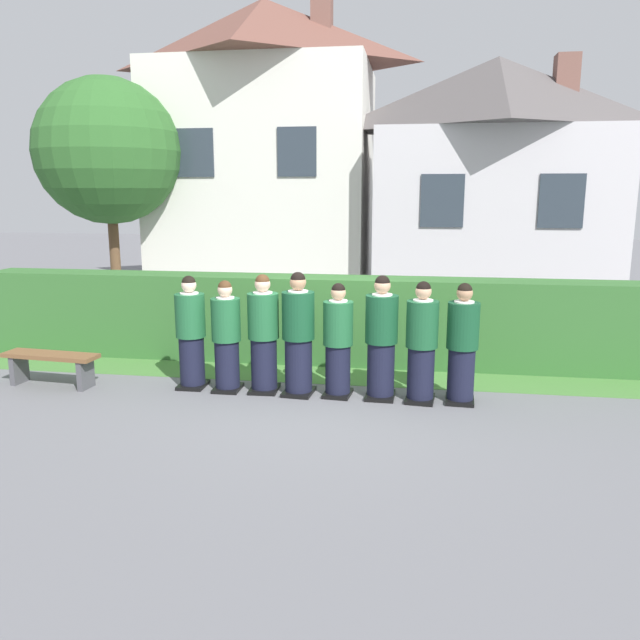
# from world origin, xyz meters

# --- Properties ---
(ground_plane) EXTENTS (60.00, 60.00, 0.00)m
(ground_plane) POSITION_xyz_m (0.00, 0.00, 0.00)
(ground_plane) COLOR slate
(student_front_row_0) EXTENTS (0.42, 0.51, 1.61)m
(student_front_row_0) POSITION_xyz_m (-1.86, 0.07, 0.76)
(student_front_row_0) COLOR black
(student_front_row_0) RESTS_ON ground
(student_front_row_1) EXTENTS (0.41, 0.45, 1.56)m
(student_front_row_1) POSITION_xyz_m (-1.32, 0.00, 0.74)
(student_front_row_1) COLOR black
(student_front_row_1) RESTS_ON ground
(student_front_row_2) EXTENTS (0.43, 0.49, 1.65)m
(student_front_row_2) POSITION_xyz_m (-0.80, 0.04, 0.79)
(student_front_row_2) COLOR black
(student_front_row_2) RESTS_ON ground
(student_front_row_3) EXTENTS (0.44, 0.55, 1.70)m
(student_front_row_3) POSITION_xyz_m (-0.30, -0.01, 0.81)
(student_front_row_3) COLOR black
(student_front_row_3) RESTS_ON ground
(student_front_row_4) EXTENTS (0.41, 0.48, 1.56)m
(student_front_row_4) POSITION_xyz_m (0.25, -0.00, 0.74)
(student_front_row_4) COLOR black
(student_front_row_4) RESTS_ON ground
(student_front_row_5) EXTENTS (0.44, 0.53, 1.68)m
(student_front_row_5) POSITION_xyz_m (0.83, -0.00, 0.80)
(student_front_row_5) COLOR black
(student_front_row_5) RESTS_ON ground
(student_front_row_6) EXTENTS (0.42, 0.50, 1.62)m
(student_front_row_6) POSITION_xyz_m (1.36, -0.06, 0.77)
(student_front_row_6) COLOR black
(student_front_row_6) RESTS_ON ground
(student_front_row_7) EXTENTS (0.42, 0.48, 1.60)m
(student_front_row_7) POSITION_xyz_m (1.89, -0.02, 0.76)
(student_front_row_7) COLOR black
(student_front_row_7) RESTS_ON ground
(hedge) EXTENTS (11.87, 0.70, 1.40)m
(hedge) POSITION_xyz_m (0.00, 1.70, 0.70)
(hedge) COLOR #33662D
(hedge) RESTS_ON ground
(school_building_main) EXTENTS (5.66, 3.64, 5.71)m
(school_building_main) POSITION_xyz_m (2.97, 7.20, 2.93)
(school_building_main) COLOR silver
(school_building_main) RESTS_ON ground
(school_building_annex) EXTENTS (5.69, 4.23, 7.45)m
(school_building_annex) POSITION_xyz_m (-2.70, 8.28, 3.81)
(school_building_annex) COLOR silver
(school_building_annex) RESTS_ON ground
(oak_tree_left) EXTENTS (3.33, 3.33, 5.31)m
(oak_tree_left) POSITION_xyz_m (-5.86, 5.85, 3.64)
(oak_tree_left) COLOR brown
(oak_tree_left) RESTS_ON ground
(wooden_bench) EXTENTS (1.43, 0.49, 0.48)m
(wooden_bench) POSITION_xyz_m (-3.87, -0.20, 0.35)
(wooden_bench) COLOR brown
(wooden_bench) RESTS_ON ground
(lawn_strip) EXTENTS (11.87, 0.90, 0.01)m
(lawn_strip) POSITION_xyz_m (0.00, 0.90, 0.00)
(lawn_strip) COLOR #477A38
(lawn_strip) RESTS_ON ground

